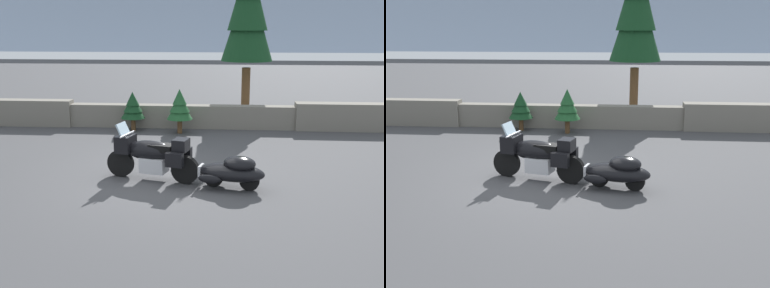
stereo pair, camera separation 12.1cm
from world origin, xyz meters
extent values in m
plane|color=#424244|center=(0.00, 0.00, 0.00)|extent=(80.00, 80.00, 0.00)
cube|color=slate|center=(0.00, 5.70, 0.41)|extent=(8.00, 0.50, 0.82)
cube|color=#8C9EB7|center=(0.00, 95.68, 8.00)|extent=(240.00, 80.00, 16.00)
cylinder|color=black|center=(-0.92, 0.05, 0.33)|extent=(0.67, 0.30, 0.66)
cylinder|color=black|center=(0.68, -0.36, 0.33)|extent=(0.67, 0.30, 0.66)
cube|color=silver|center=(-0.07, -0.17, 0.38)|extent=(0.69, 0.57, 0.36)
ellipsoid|color=black|center=(-0.17, -0.14, 0.71)|extent=(1.27, 0.72, 0.48)
cube|color=black|center=(-0.78, 0.01, 0.83)|extent=(0.48, 0.59, 0.40)
cube|color=#9EB7C6|center=(-0.82, 0.02, 1.16)|extent=(0.29, 0.47, 0.34)
cube|color=black|center=(0.12, -0.21, 0.81)|extent=(0.63, 0.49, 0.16)
cube|color=black|center=(0.58, -0.33, 0.91)|extent=(0.41, 0.47, 0.28)
cube|color=black|center=(0.46, -0.61, 0.63)|extent=(0.43, 0.25, 0.32)
cube|color=black|center=(0.61, -0.03, 0.63)|extent=(0.43, 0.25, 0.32)
cylinder|color=silver|center=(-0.73, 0.00, 1.06)|extent=(0.21, 0.69, 0.04)
cylinder|color=silver|center=(-0.87, 0.04, 0.58)|extent=(0.26, 0.13, 0.54)
cylinder|color=black|center=(1.34, -0.52, 0.22)|extent=(0.45, 0.20, 0.44)
cylinder|color=black|center=(2.14, -0.72, 0.22)|extent=(0.45, 0.20, 0.44)
ellipsoid|color=black|center=(1.74, -0.62, 0.38)|extent=(1.62, 1.03, 0.40)
ellipsoid|color=black|center=(1.91, -0.67, 0.60)|extent=(0.84, 0.72, 0.32)
cube|color=silver|center=(1.05, -0.45, 0.36)|extent=(0.14, 0.32, 0.24)
ellipsoid|color=black|center=(1.26, -0.83, 0.28)|extent=(0.54, 0.26, 0.20)
ellipsoid|color=black|center=(1.42, -0.21, 0.28)|extent=(0.54, 0.26, 0.20)
cylinder|color=silver|center=(0.67, -0.35, 0.27)|extent=(0.69, 0.22, 0.05)
cylinder|color=brown|center=(2.33, 7.65, 0.99)|extent=(0.33, 0.33, 1.98)
cone|color=#143D1E|center=(2.33, 7.65, 3.81)|extent=(1.98, 1.98, 3.13)
cylinder|color=brown|center=(0.02, 4.78, 0.22)|extent=(0.17, 0.17, 0.44)
cone|color=#1E5128|center=(0.02, 4.78, 0.84)|extent=(0.87, 0.87, 0.69)
cone|color=#1E5128|center=(0.02, 4.78, 1.05)|extent=(0.68, 0.68, 0.60)
cone|color=#1E5128|center=(0.02, 4.78, 1.25)|extent=(0.48, 0.48, 0.52)
cylinder|color=brown|center=(-1.64, 5.08, 0.20)|extent=(0.16, 0.16, 0.39)
cone|color=#143D1E|center=(-1.64, 5.08, 0.75)|extent=(0.84, 0.84, 0.62)
cone|color=#143D1E|center=(-1.64, 5.08, 0.94)|extent=(0.65, 0.65, 0.54)
cone|color=#143D1E|center=(-1.64, 5.08, 1.13)|extent=(0.46, 0.46, 0.46)
camera|label=1|loc=(1.61, -10.38, 3.52)|focal=42.89mm
camera|label=2|loc=(1.73, -10.37, 3.52)|focal=42.89mm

